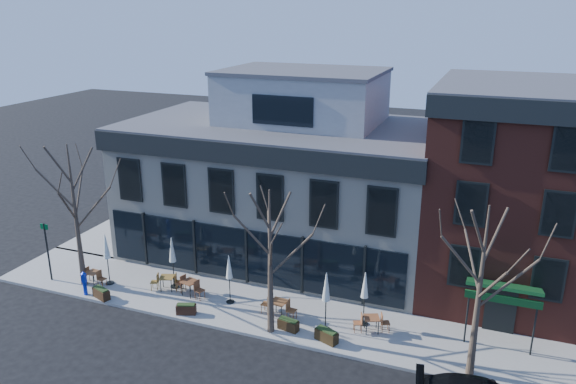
% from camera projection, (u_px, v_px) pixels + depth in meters
% --- Properties ---
extents(ground, '(120.00, 120.00, 0.00)m').
position_uv_depth(ground, '(248.00, 286.00, 31.03)').
color(ground, black).
rests_on(ground, ground).
extents(sidewalk_front, '(33.50, 4.70, 0.15)m').
position_uv_depth(sidewalk_front, '(289.00, 315.00, 28.00)').
color(sidewalk_front, gray).
rests_on(sidewalk_front, ground).
extents(sidewalk_side, '(4.50, 12.00, 0.15)m').
position_uv_depth(sidewalk_side, '(141.00, 221.00, 40.16)').
color(sidewalk_side, gray).
rests_on(sidewalk_side, ground).
extents(corner_building, '(18.39, 10.39, 11.10)m').
position_uv_depth(corner_building, '(283.00, 180.00, 34.00)').
color(corner_building, beige).
rests_on(corner_building, ground).
extents(red_brick_building, '(8.20, 11.78, 11.18)m').
position_uv_depth(red_brick_building, '(512.00, 190.00, 29.23)').
color(red_brick_building, maroon).
rests_on(red_brick_building, ground).
extents(tree_corner, '(3.93, 3.98, 7.92)m').
position_uv_depth(tree_corner, '(76.00, 214.00, 29.75)').
color(tree_corner, '#382B21').
rests_on(tree_corner, sidewalk_front).
extents(tree_mid, '(3.50, 3.55, 7.04)m').
position_uv_depth(tree_mid, '(270.00, 261.00, 25.35)').
color(tree_mid, '#382B21').
rests_on(tree_mid, sidewalk_front).
extents(tree_right, '(3.72, 3.77, 7.48)m').
position_uv_depth(tree_right, '(480.00, 291.00, 22.21)').
color(tree_right, '#382B21').
rests_on(tree_right, sidewalk_front).
extents(sign_pole, '(0.50, 0.10, 3.40)m').
position_uv_depth(sign_pole, '(47.00, 248.00, 30.86)').
color(sign_pole, black).
rests_on(sign_pole, sidewalk_front).
extents(call_box, '(0.27, 0.27, 1.34)m').
position_uv_depth(call_box, '(84.00, 282.00, 29.64)').
color(call_box, '#0E24B7').
rests_on(call_box, sidewalk_front).
extents(cafe_set_0, '(1.72, 0.74, 0.89)m').
position_uv_depth(cafe_set_0, '(93.00, 276.00, 30.86)').
color(cafe_set_0, brown).
rests_on(cafe_set_0, sidewalk_front).
extents(cafe_set_1, '(1.83, 1.05, 0.94)m').
position_uv_depth(cafe_set_1, '(167.00, 282.00, 30.21)').
color(cafe_set_1, brown).
rests_on(cafe_set_1, sidewalk_front).
extents(cafe_set_2, '(1.94, 0.95, 0.99)m').
position_uv_depth(cafe_set_2, '(190.00, 286.00, 29.65)').
color(cafe_set_2, brown).
rests_on(cafe_set_2, sidewalk_front).
extents(cafe_set_3, '(1.93, 0.83, 1.00)m').
position_uv_depth(cafe_set_3, '(279.00, 307.00, 27.63)').
color(cafe_set_3, brown).
rests_on(cafe_set_3, sidewalk_front).
extents(cafe_set_5, '(1.78, 1.06, 0.92)m').
position_uv_depth(cafe_set_5, '(372.00, 322.00, 26.33)').
color(cafe_set_5, brown).
rests_on(cafe_set_5, sidewalk_front).
extents(umbrella_0, '(0.47, 0.47, 2.94)m').
position_uv_depth(umbrella_0, '(106.00, 249.00, 30.38)').
color(umbrella_0, black).
rests_on(umbrella_0, sidewalk_front).
extents(umbrella_1, '(0.47, 0.47, 2.91)m').
position_uv_depth(umbrella_1, '(172.00, 253.00, 30.01)').
color(umbrella_1, black).
rests_on(umbrella_1, sidewalk_front).
extents(umbrella_2, '(0.42, 0.42, 2.65)m').
position_uv_depth(umbrella_2, '(229.00, 270.00, 28.49)').
color(umbrella_2, black).
rests_on(umbrella_2, sidewalk_front).
extents(umbrella_3, '(0.48, 0.48, 3.00)m').
position_uv_depth(umbrella_3, '(326.00, 290.00, 25.93)').
color(umbrella_3, black).
rests_on(umbrella_3, sidewalk_front).
extents(umbrella_4, '(0.44, 0.44, 2.77)m').
position_uv_depth(umbrella_4, '(365.00, 288.00, 26.47)').
color(umbrella_4, black).
rests_on(umbrella_4, sidewalk_front).
extents(planter_0, '(1.12, 0.74, 0.59)m').
position_uv_depth(planter_0, '(101.00, 293.00, 29.40)').
color(planter_0, '#322010').
rests_on(planter_0, sidewalk_front).
extents(planter_1, '(1.04, 0.69, 0.54)m').
position_uv_depth(planter_1, '(186.00, 309.00, 27.91)').
color(planter_1, '#321B10').
rests_on(planter_1, sidewalk_front).
extents(planter_2, '(1.07, 0.59, 0.56)m').
position_uv_depth(planter_2, '(288.00, 324.00, 26.53)').
color(planter_2, black).
rests_on(planter_2, sidewalk_front).
extents(planter_3, '(1.18, 0.80, 0.61)m').
position_uv_depth(planter_3, '(326.00, 335.00, 25.60)').
color(planter_3, black).
rests_on(planter_3, sidewalk_front).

